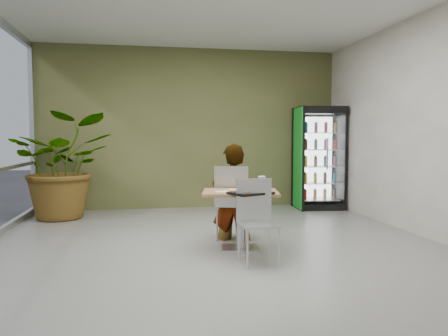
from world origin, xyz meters
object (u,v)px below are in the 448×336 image
Objects in this scene: seated_woman at (233,202)px; dining_table at (240,208)px; chair_far at (232,197)px; beverage_fridge at (319,158)px; chair_near at (256,214)px; soda_cup at (262,183)px; cafeteria_tray at (251,193)px; potted_plant at (63,166)px.

dining_table is at bearing 103.37° from seated_woman.
beverage_fridge is (2.26, 2.38, 0.41)m from chair_far.
beverage_fridge is at bearing -117.30° from chair_far.
chair_near is at bearing -82.47° from dining_table.
chair_near is 4.11m from beverage_fridge.
chair_far is 5.78× the size of soda_cup.
cafeteria_tray is at bearing -79.85° from dining_table.
dining_table is at bearing 100.15° from cafeteria_tray.
beverage_fridge is 4.85m from potted_plant.
seated_woman is at bearing 91.69° from cafeteria_tray.
beverage_fridge reaches higher than dining_table.
dining_table is 0.51× the size of beverage_fridge.
seated_woman is 9.12× the size of soda_cup.
dining_table is 0.60m from seated_woman.
soda_cup is (0.22, 0.58, 0.28)m from chair_near.
beverage_fridge is at bearing 55.77° from cafeteria_tray.
soda_cup is at bearing -42.73° from potted_plant.
dining_table is 0.39m from cafeteria_tray.
beverage_fridge reaches higher than soda_cup.
seated_woman is 0.89× the size of potted_plant.
seated_woman is 3.48× the size of cafeteria_tray.
beverage_fridge is 1.10× the size of potted_plant.
soda_cup reaches higher than cafeteria_tray.
dining_table is at bearing 95.43° from chair_near.
potted_plant is at bearing 131.19° from cafeteria_tray.
chair_near is at bearing -116.36° from beverage_fridge.
soda_cup is 0.38× the size of cafeteria_tray.
dining_table is 1.00× the size of chair_far.
cafeteria_tray is (0.03, -0.91, 0.25)m from seated_woman.
dining_table is 2.21× the size of cafeteria_tray.
beverage_fridge reaches higher than seated_woman.
cafeteria_tray is at bearing -122.88° from soda_cup.
seated_woman reaches higher than cafeteria_tray.
cafeteria_tray is (-0.23, -0.36, -0.07)m from soda_cup.
seated_woman is 0.81× the size of beverage_fridge.
seated_woman is (-0.04, 1.12, -0.04)m from chair_near.
dining_table is 0.55m from chair_far.
seated_woman is at bearing 115.46° from soda_cup.
dining_table is 5.78× the size of soda_cup.
dining_table is 3.72m from beverage_fridge.
chair_near is 4.20m from potted_plant.
beverage_fridge is (2.23, 2.33, 0.49)m from seated_woman.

